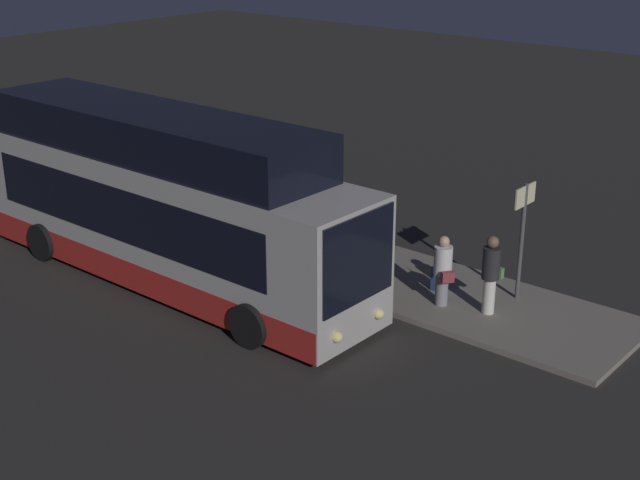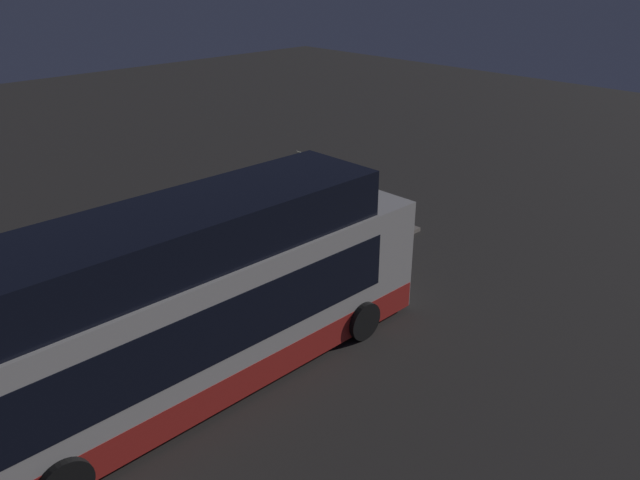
{
  "view_description": "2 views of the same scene",
  "coord_description": "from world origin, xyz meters",
  "px_view_note": "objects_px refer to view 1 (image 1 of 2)",
  "views": [
    {
      "loc": [
        15.57,
        -13.24,
        8.82
      ],
      "look_at": [
        4.06,
        0.41,
        1.93
      ],
      "focal_mm": 50.0,
      "sensor_mm": 36.0,
      "label": 1
    },
    {
      "loc": [
        -6.1,
        -10.15,
        8.63
      ],
      "look_at": [
        4.06,
        0.41,
        1.93
      ],
      "focal_mm": 35.0,
      "sensor_mm": 36.0,
      "label": 2
    }
  ],
  "objects_px": {
    "bus_lead": "(165,208)",
    "passenger_waiting": "(443,269)",
    "trash_bin": "(343,240)",
    "sign_post": "(523,225)",
    "passenger_boarding": "(491,272)",
    "suitcase": "(439,279)"
  },
  "relations": [
    {
      "from": "bus_lead",
      "to": "passenger_waiting",
      "type": "height_order",
      "value": "bus_lead"
    },
    {
      "from": "trash_bin",
      "to": "sign_post",
      "type": "bearing_deg",
      "value": 4.13
    },
    {
      "from": "passenger_boarding",
      "to": "sign_post",
      "type": "bearing_deg",
      "value": 84.69
    },
    {
      "from": "suitcase",
      "to": "trash_bin",
      "type": "bearing_deg",
      "value": 171.43
    },
    {
      "from": "passenger_boarding",
      "to": "sign_post",
      "type": "xyz_separation_m",
      "value": [
        0.11,
        1.11,
        0.81
      ]
    },
    {
      "from": "sign_post",
      "to": "trash_bin",
      "type": "xyz_separation_m",
      "value": [
        -4.87,
        -0.35,
        -1.47
      ]
    },
    {
      "from": "passenger_waiting",
      "to": "sign_post",
      "type": "distance_m",
      "value": 2.05
    },
    {
      "from": "passenger_waiting",
      "to": "passenger_boarding",
      "type": "bearing_deg",
      "value": 144.32
    },
    {
      "from": "passenger_boarding",
      "to": "trash_bin",
      "type": "height_order",
      "value": "passenger_boarding"
    },
    {
      "from": "bus_lead",
      "to": "sign_post",
      "type": "xyz_separation_m",
      "value": [
        7.25,
        4.27,
        0.07
      ]
    },
    {
      "from": "passenger_boarding",
      "to": "trash_bin",
      "type": "distance_m",
      "value": 4.87
    },
    {
      "from": "passenger_boarding",
      "to": "sign_post",
      "type": "relative_size",
      "value": 0.66
    },
    {
      "from": "passenger_waiting",
      "to": "sign_post",
      "type": "height_order",
      "value": "sign_post"
    },
    {
      "from": "bus_lead",
      "to": "passenger_waiting",
      "type": "distance_m",
      "value": 6.78
    },
    {
      "from": "passenger_waiting",
      "to": "suitcase",
      "type": "height_order",
      "value": "passenger_waiting"
    },
    {
      "from": "passenger_boarding",
      "to": "passenger_waiting",
      "type": "height_order",
      "value": "passenger_boarding"
    },
    {
      "from": "bus_lead",
      "to": "sign_post",
      "type": "height_order",
      "value": "bus_lead"
    },
    {
      "from": "passenger_boarding",
      "to": "bus_lead",
      "type": "bearing_deg",
      "value": -155.74
    },
    {
      "from": "passenger_boarding",
      "to": "sign_post",
      "type": "height_order",
      "value": "sign_post"
    },
    {
      "from": "suitcase",
      "to": "sign_post",
      "type": "xyz_separation_m",
      "value": [
        1.59,
        0.85,
        1.49
      ]
    },
    {
      "from": "suitcase",
      "to": "passenger_waiting",
      "type": "bearing_deg",
      "value": -53.26
    },
    {
      "from": "bus_lead",
      "to": "passenger_waiting",
      "type": "xyz_separation_m",
      "value": [
        6.11,
        2.82,
        -0.84
      ]
    }
  ]
}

